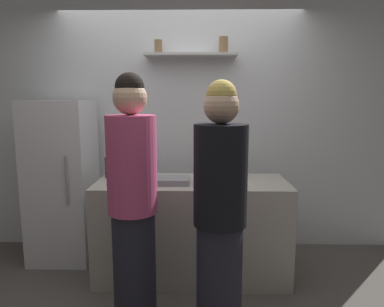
{
  "coord_description": "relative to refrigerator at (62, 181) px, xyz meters",
  "views": [
    {
      "loc": [
        0.2,
        -2.5,
        1.61
      ],
      "look_at": [
        0.14,
        0.52,
        1.13
      ],
      "focal_mm": 32.57,
      "sensor_mm": 36.0,
      "label": 1
    }
  ],
  "objects": [
    {
      "name": "counter",
      "position": [
        1.3,
        -0.33,
        -0.36
      ],
      "size": [
        1.7,
        0.67,
        0.88
      ],
      "primitive_type": "cube",
      "color": "#B7B2A8",
      "rests_on": "ground"
    },
    {
      "name": "baking_pan",
      "position": [
        1.11,
        -0.42,
        0.11
      ],
      "size": [
        0.34,
        0.24,
        0.05
      ],
      "primitive_type": "cube",
      "color": "gray",
      "rests_on": "counter"
    },
    {
      "name": "person_blonde",
      "position": [
        1.49,
        -1.21,
        0.06
      ],
      "size": [
        0.34,
        0.34,
        1.72
      ],
      "rotation": [
        0.0,
        0.0,
        4.14
      ],
      "color": "#262633",
      "rests_on": "ground"
    },
    {
      "name": "water_bottle_plastic",
      "position": [
        1.38,
        -0.45,
        0.18
      ],
      "size": [
        0.09,
        0.09,
        0.21
      ],
      "color": "silver",
      "rests_on": "counter"
    },
    {
      "name": "refrigerator",
      "position": [
        0.0,
        0.0,
        0.0
      ],
      "size": [
        0.59,
        0.6,
        1.59
      ],
      "color": "white",
      "rests_on": "ground"
    },
    {
      "name": "utensil_holder",
      "position": [
        0.88,
        -0.08,
        0.14
      ],
      "size": [
        0.09,
        0.09,
        0.22
      ],
      "color": "#B2B2B7",
      "rests_on": "counter"
    },
    {
      "name": "back_wall_assembly",
      "position": [
        1.16,
        0.4,
        0.51
      ],
      "size": [
        4.8,
        0.32,
        2.6
      ],
      "color": "white",
      "rests_on": "ground"
    },
    {
      "name": "ground_plane",
      "position": [
        1.16,
        -0.85,
        -0.8
      ],
      "size": [
        5.28,
        5.28,
        0.0
      ],
      "primitive_type": "plane",
      "color": "#59544F"
    },
    {
      "name": "wine_bottle_amber_glass",
      "position": [
        0.52,
        -0.19,
        0.19
      ],
      "size": [
        0.07,
        0.07,
        0.29
      ],
      "color": "#472814",
      "rests_on": "counter"
    },
    {
      "name": "person_pink_top",
      "position": [
        0.91,
        -1.05,
        0.09
      ],
      "size": [
        0.34,
        0.34,
        1.78
      ],
      "rotation": [
        0.0,
        0.0,
        3.09
      ],
      "color": "#262633",
      "rests_on": "ground"
    },
    {
      "name": "wine_bottle_pale_glass",
      "position": [
        1.65,
        -0.18,
        0.21
      ],
      "size": [
        0.07,
        0.07,
        0.32
      ],
      "color": "#B2BFB2",
      "rests_on": "counter"
    },
    {
      "name": "wine_bottle_dark_glass",
      "position": [
        0.85,
        -0.35,
        0.2
      ],
      "size": [
        0.07,
        0.07,
        0.31
      ],
      "color": "black",
      "rests_on": "counter"
    }
  ]
}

